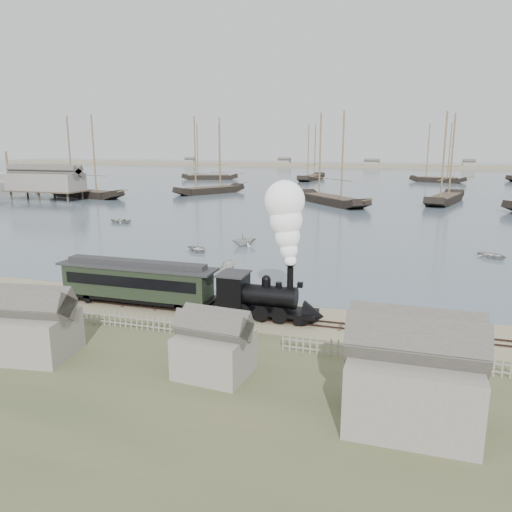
% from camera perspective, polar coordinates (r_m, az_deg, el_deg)
% --- Properties ---
extents(ground, '(600.00, 600.00, 0.00)m').
position_cam_1_polar(ground, '(41.31, -1.08, -5.97)').
color(ground, tan).
rests_on(ground, ground).
extents(harbor_water, '(600.00, 336.00, 0.06)m').
position_cam_1_polar(harbor_water, '(207.89, 14.05, 8.77)').
color(harbor_water, '#485D68').
rests_on(harbor_water, ground).
extents(rail_track, '(120.00, 1.80, 0.16)m').
position_cam_1_polar(rail_track, '(39.51, -2.01, -6.80)').
color(rail_track, '#32211B').
rests_on(rail_track, ground).
extents(picket_fence_west, '(19.00, 0.10, 1.20)m').
position_cam_1_polar(picket_fence_west, '(37.94, -13.97, -8.10)').
color(picket_fence_west, gray).
rests_on(picket_fence_west, ground).
extents(picket_fence_east, '(15.00, 0.10, 1.20)m').
position_cam_1_polar(picket_fence_east, '(32.44, 16.32, -11.93)').
color(picket_fence_east, gray).
rests_on(picket_fence_east, ground).
extents(shed_left, '(5.00, 4.00, 4.10)m').
position_cam_1_polar(shed_left, '(35.48, -24.00, -10.37)').
color(shed_left, gray).
rests_on(shed_left, ground).
extents(shed_mid, '(4.00, 3.50, 3.60)m').
position_cam_1_polar(shed_mid, '(30.24, -4.76, -13.32)').
color(shed_mid, gray).
rests_on(shed_mid, ground).
extents(shed_right, '(6.00, 5.00, 5.10)m').
position_cam_1_polar(shed_right, '(26.65, 17.09, -17.72)').
color(shed_right, gray).
rests_on(shed_right, ground).
extents(far_spit, '(500.00, 20.00, 1.80)m').
position_cam_1_polar(far_spit, '(287.67, 15.07, 9.72)').
color(far_spit, tan).
rests_on(far_spit, ground).
extents(locomotive, '(8.24, 3.08, 10.28)m').
position_cam_1_polar(locomotive, '(37.25, 2.75, -0.50)').
color(locomotive, black).
rests_on(locomotive, ground).
extents(passenger_coach, '(13.76, 2.65, 3.34)m').
position_cam_1_polar(passenger_coach, '(42.56, -13.46, -2.78)').
color(passenger_coach, black).
rests_on(passenger_coach, ground).
extents(beached_dinghy, '(3.23, 4.32, 0.85)m').
position_cam_1_polar(beached_dinghy, '(46.43, -15.33, -3.75)').
color(beached_dinghy, beige).
rests_on(beached_dinghy, ground).
extents(rowboat_0, '(3.90, 4.13, 0.70)m').
position_cam_1_polar(rowboat_0, '(62.54, -6.69, 0.83)').
color(rowboat_0, beige).
rests_on(rowboat_0, harbor_water).
extents(rowboat_1, '(4.30, 4.37, 1.74)m').
position_cam_1_polar(rowboat_1, '(65.33, -1.37, 1.89)').
color(rowboat_1, beige).
rests_on(rowboat_1, harbor_water).
extents(rowboat_2, '(3.60, 1.79, 1.33)m').
position_cam_1_polar(rowboat_2, '(50.79, -3.33, -1.54)').
color(rowboat_2, beige).
rests_on(rowboat_2, harbor_water).
extents(rowboat_3, '(4.09, 4.23, 0.71)m').
position_cam_1_polar(rowboat_3, '(64.87, 25.42, 0.10)').
color(rowboat_3, beige).
rests_on(rowboat_3, harbor_water).
extents(rowboat_6, '(3.30, 4.31, 0.83)m').
position_cam_1_polar(rowboat_6, '(87.90, -15.32, 3.96)').
color(rowboat_6, beige).
rests_on(rowboat_6, harbor_water).
extents(schooner_0, '(23.08, 10.27, 20.00)m').
position_cam_1_polar(schooner_0, '(131.46, -19.17, 10.70)').
color(schooner_0, black).
rests_on(schooner_0, harbor_water).
extents(schooner_1, '(14.96, 20.23, 20.00)m').
position_cam_1_polar(schooner_1, '(134.41, -5.40, 11.37)').
color(schooner_1, black).
rests_on(schooner_1, harbor_water).
extents(schooner_2, '(19.87, 21.77, 20.00)m').
position_cam_1_polar(schooner_2, '(111.79, 8.68, 11.00)').
color(schooner_2, black).
rests_on(schooner_2, harbor_water).
extents(schooner_3, '(10.60, 22.74, 20.00)m').
position_cam_1_polar(schooner_3, '(120.36, 21.13, 10.42)').
color(schooner_3, black).
rests_on(schooner_3, harbor_water).
extents(schooner_6, '(20.99, 11.62, 20.00)m').
position_cam_1_polar(schooner_6, '(186.74, -5.34, 11.75)').
color(schooner_6, black).
rests_on(schooner_6, harbor_water).
extents(schooner_7, '(7.10, 21.97, 20.00)m').
position_cam_1_polar(schooner_7, '(184.20, 6.42, 11.72)').
color(schooner_7, black).
rests_on(schooner_7, harbor_water).
extents(schooner_8, '(18.90, 9.06, 20.00)m').
position_cam_1_polar(schooner_8, '(183.47, 20.25, 11.02)').
color(schooner_8, black).
rests_on(schooner_8, harbor_water).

